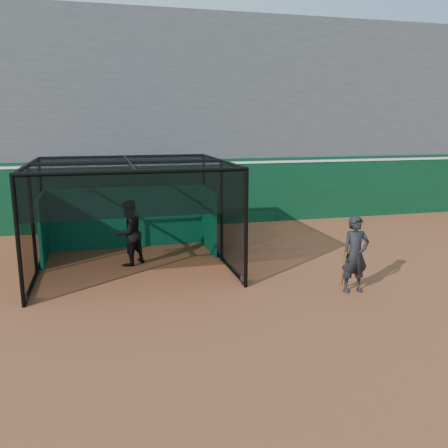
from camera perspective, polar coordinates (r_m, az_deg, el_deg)
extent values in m
plane|color=brown|center=(9.98, -3.38, -10.61)|extent=(120.00, 120.00, 0.00)
cube|color=#09331B|center=(17.81, -8.84, 3.60)|extent=(50.00, 0.45, 2.50)
cube|color=white|center=(17.68, -8.95, 7.13)|extent=(50.00, 0.50, 0.08)
cube|color=#4C4C4F|center=(21.48, -10.18, 12.03)|extent=(50.00, 7.85, 7.75)
cube|color=#4C4C4F|center=(25.29, -11.27, 22.18)|extent=(50.00, 0.30, 1.20)
cube|color=#085134|center=(15.06, -11.54, 0.78)|extent=(4.83, 0.10, 1.90)
cylinder|color=black|center=(11.25, -22.83, -8.30)|extent=(0.08, 0.22, 0.22)
cylinder|color=black|center=(11.57, 2.33, -6.74)|extent=(0.08, 0.22, 0.22)
cylinder|color=black|center=(15.24, -20.71, -2.87)|extent=(0.08, 0.22, 0.22)
cylinder|color=black|center=(15.48, -2.22, -1.85)|extent=(0.08, 0.22, 0.22)
imported|color=black|center=(13.18, -11.40, -1.04)|extent=(1.11, 1.08, 1.80)
imported|color=black|center=(11.26, 15.51, -3.55)|extent=(0.66, 0.44, 1.79)
cylinder|color=#593819|center=(11.28, 14.18, -5.27)|extent=(0.15, 0.34, 0.88)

